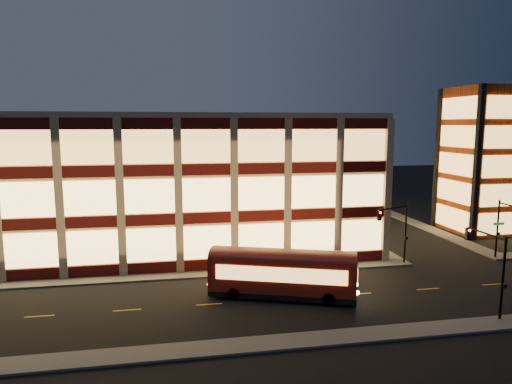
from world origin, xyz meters
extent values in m
plane|color=black|center=(0.00, 0.00, 0.00)|extent=(200.00, 200.00, 0.00)
cube|color=#514F4C|center=(-3.00, 1.00, 0.07)|extent=(54.00, 2.00, 0.15)
cube|color=#514F4C|center=(23.00, 17.00, 0.07)|extent=(2.00, 30.00, 0.15)
cube|color=#514F4C|center=(34.00, 17.00, 0.07)|extent=(2.00, 30.00, 0.15)
cube|color=#514F4C|center=(0.00, -13.00, 0.07)|extent=(100.00, 2.00, 0.15)
cube|color=tan|center=(-3.00, 17.00, 7.00)|extent=(50.00, 30.00, 14.00)
cube|color=tan|center=(-3.00, 17.00, 14.25)|extent=(50.40, 30.40, 0.50)
cube|color=#470C0A|center=(-3.00, 1.88, 0.65)|extent=(50.10, 0.25, 1.00)
cube|color=#FFCE6B|center=(-3.00, 1.90, 2.75)|extent=(49.00, 0.20, 3.00)
cube|color=#470C0A|center=(22.12, 17.00, 0.65)|extent=(0.25, 30.10, 1.00)
cube|color=#FFCE6B|center=(22.10, 17.00, 2.75)|extent=(0.20, 29.00, 3.00)
cube|color=#470C0A|center=(-3.00, 1.88, 5.05)|extent=(50.10, 0.25, 1.00)
cube|color=#FFCE6B|center=(-3.00, 1.90, 7.15)|extent=(49.00, 0.20, 3.00)
cube|color=#470C0A|center=(22.12, 17.00, 5.05)|extent=(0.25, 30.10, 1.00)
cube|color=#FFCE6B|center=(22.10, 17.00, 7.15)|extent=(0.20, 29.00, 3.00)
cube|color=#470C0A|center=(-3.00, 1.88, 9.45)|extent=(50.10, 0.25, 1.00)
cube|color=#FFCE6B|center=(-3.00, 1.90, 11.55)|extent=(49.00, 0.20, 3.00)
cube|color=#470C0A|center=(22.12, 17.00, 9.45)|extent=(0.25, 30.10, 1.00)
cube|color=#FFCE6B|center=(22.10, 17.00, 11.55)|extent=(0.20, 29.00, 3.00)
cube|color=#8C3814|center=(40.00, 12.00, 9.00)|extent=(8.00, 8.00, 18.00)
cube|color=black|center=(36.00, 8.00, 9.00)|extent=(0.60, 0.60, 18.00)
cube|color=black|center=(36.00, 16.00, 9.00)|extent=(0.60, 0.60, 18.00)
cube|color=black|center=(44.00, 16.00, 9.00)|extent=(0.60, 0.60, 18.00)
cube|color=#FFB959|center=(40.00, 7.92, 1.80)|extent=(6.60, 0.16, 2.60)
cube|color=#FFB959|center=(35.92, 12.00, 1.80)|extent=(0.16, 6.60, 2.60)
cube|color=#FFB959|center=(40.00, 7.92, 5.20)|extent=(6.60, 0.16, 2.60)
cube|color=#FFB959|center=(35.92, 12.00, 5.20)|extent=(0.16, 6.60, 2.60)
cube|color=#FFB959|center=(40.00, 7.92, 8.60)|extent=(6.60, 0.16, 2.60)
cube|color=#FFB959|center=(35.92, 12.00, 8.60)|extent=(0.16, 6.60, 2.60)
cube|color=#FFB959|center=(40.00, 7.92, 12.00)|extent=(6.60, 0.16, 2.60)
cube|color=#FFB959|center=(35.92, 12.00, 12.00)|extent=(0.16, 6.60, 2.60)
cube|color=#FFB959|center=(35.92, 12.00, 15.40)|extent=(0.16, 6.60, 2.60)
cylinder|color=black|center=(23.50, 0.80, 3.00)|extent=(0.18, 0.18, 6.00)
cylinder|color=black|center=(21.75, 0.05, 5.70)|extent=(3.56, 1.63, 0.14)
cube|color=black|center=(20.00, -0.70, 5.20)|extent=(0.32, 0.32, 0.95)
sphere|color=#FF0C05|center=(20.00, -0.88, 5.50)|extent=(0.20, 0.20, 0.20)
cube|color=black|center=(23.50, 0.60, 2.60)|extent=(0.25, 0.18, 0.28)
cylinder|color=black|center=(33.50, 0.80, 3.00)|extent=(0.18, 0.18, 6.00)
cube|color=black|center=(33.50, 0.60, 2.60)|extent=(0.25, 0.18, 0.28)
cube|color=#0C7226|center=(33.50, 0.65, 3.60)|extent=(1.20, 0.06, 0.28)
cylinder|color=black|center=(23.50, -12.50, 3.00)|extent=(0.18, 0.18, 6.00)
cylinder|color=black|center=(23.50, -10.50, 5.70)|extent=(0.14, 4.00, 0.14)
cube|color=black|center=(23.50, -8.50, 5.20)|extent=(0.32, 0.32, 0.95)
sphere|color=#FF0C05|center=(23.50, -8.68, 5.50)|extent=(0.20, 0.20, 0.20)
cube|color=black|center=(23.50, -12.70, 2.60)|extent=(0.25, 0.18, 0.28)
cube|color=maroon|center=(9.77, -5.46, 1.92)|extent=(11.60, 6.46, 2.60)
cube|color=black|center=(9.77, -5.46, 0.40)|extent=(11.60, 6.46, 0.40)
cylinder|color=black|center=(5.94, -5.41, 0.51)|extent=(1.07, 0.66, 1.02)
cylinder|color=black|center=(6.78, -3.07, 0.51)|extent=(1.07, 0.66, 1.02)
cylinder|color=black|center=(12.76, -7.85, 0.51)|extent=(1.07, 0.66, 1.02)
cylinder|color=black|center=(13.60, -5.50, 0.51)|extent=(1.07, 0.66, 1.02)
cube|color=#FFB959|center=(9.28, -6.82, 2.26)|extent=(9.39, 3.40, 1.13)
cube|color=#FFB959|center=(10.25, -4.10, 2.26)|extent=(9.39, 3.40, 1.13)
camera|label=1|loc=(1.55, -38.80, 13.42)|focal=32.00mm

